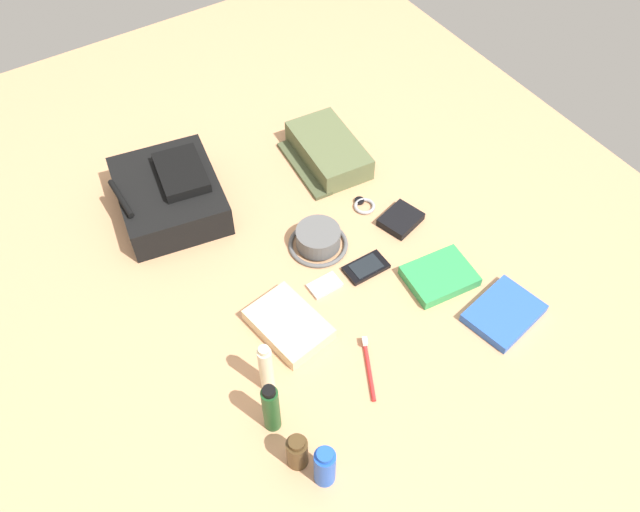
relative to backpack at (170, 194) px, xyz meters
name	(u,v)px	position (x,y,z in m)	size (l,w,h in m)	color
ground_plane	(320,268)	(-0.41, -0.24, -0.07)	(2.64, 2.02, 0.02)	tan
backpack	(170,194)	(0.00, 0.00, 0.00)	(0.37, 0.33, 0.13)	black
toiletry_pouch	(327,151)	(-0.07, -0.49, -0.02)	(0.30, 0.22, 0.07)	#56603D
bucket_hat	(318,239)	(-0.35, -0.28, -0.03)	(0.16, 0.16, 0.06)	#585858
deodorant_spray	(325,466)	(-0.90, 0.06, 0.01)	(0.05, 0.05, 0.13)	blue
cologne_bottle	(297,452)	(-0.84, 0.09, -0.01)	(0.05, 0.05, 0.10)	#473319
shampoo_bottle	(271,408)	(-0.73, 0.09, 0.02)	(0.04, 0.04, 0.17)	#19471E
lotion_bottle	(266,369)	(-0.65, 0.05, 0.03)	(0.03, 0.03, 0.17)	beige
paperback_novel	(504,313)	(-0.80, -0.55, -0.04)	(0.17, 0.21, 0.02)	blue
travel_guidebook	(440,276)	(-0.62, -0.48, -0.04)	(0.15, 0.19, 0.03)	#2D934C
cell_phone	(366,267)	(-0.48, -0.34, -0.05)	(0.07, 0.12, 0.01)	black
media_player	(325,285)	(-0.47, -0.22, -0.05)	(0.05, 0.08, 0.01)	#B7B7BC
wristwatch	(364,205)	(-0.30, -0.47, -0.05)	(0.07, 0.06, 0.01)	#99999E
toothbrush	(368,365)	(-0.73, -0.18, -0.05)	(0.16, 0.09, 0.02)	red
wallet	(401,220)	(-0.40, -0.52, -0.04)	(0.09, 0.11, 0.02)	black
folded_towel	(289,324)	(-0.54, -0.07, -0.04)	(0.20, 0.14, 0.04)	beige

